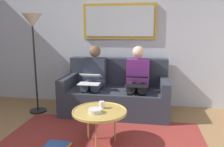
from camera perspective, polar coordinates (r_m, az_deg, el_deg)
name	(u,v)px	position (r m, az deg, el deg)	size (l,w,h in m)	color
wall_rear	(120,35)	(4.32, 1.97, 9.49)	(6.00, 0.12, 2.60)	#B7BCC6
area_rug	(101,146)	(2.96, -2.82, -17.59)	(2.60, 1.80, 0.01)	maroon
couch	(116,93)	(4.00, 0.98, -4.99)	(1.77, 0.90, 0.90)	#2D333D
framed_mirror	(119,21)	(4.23, 1.83, 12.84)	(1.32, 0.05, 0.63)	#B7892D
coffee_table	(100,112)	(2.83, -3.11, -9.47)	(0.67, 0.67, 0.45)	tan
cup	(102,105)	(2.89, -2.58, -7.80)	(0.07, 0.07, 0.09)	silver
bowl	(95,111)	(2.75, -4.21, -9.25)	(0.17, 0.17, 0.05)	beige
person_left	(138,79)	(3.83, 6.37, -1.25)	(0.38, 0.58, 1.14)	#66236B
laptop_black	(137,81)	(3.59, 6.16, -1.78)	(0.35, 0.35, 0.15)	black
person_right	(94,77)	(3.93, -4.53, -0.87)	(0.38, 0.58, 1.14)	#2D3342
laptop_white	(90,79)	(3.71, -5.41, -1.40)	(0.34, 0.35, 0.16)	white
magazine_stack	(58,146)	(2.99, -13.36, -17.09)	(0.33, 0.26, 0.04)	red
standing_lamp	(33,32)	(4.01, -19.09, 9.77)	(0.32, 0.32, 1.66)	black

